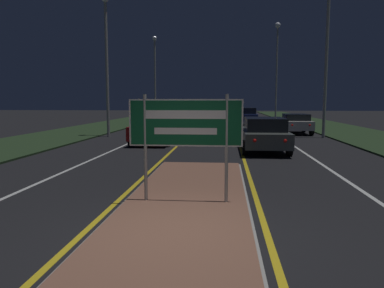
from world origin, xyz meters
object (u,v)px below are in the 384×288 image
Objects in this scene: streetlight_left_far at (155,70)px; car_approaching_0 at (154,129)px; streetlight_left_near at (106,46)px; streetlight_right_far at (277,56)px; car_receding_1 at (295,123)px; car_receding_0 at (264,134)px; streetlight_right_near at (328,24)px; highway_sign at (186,127)px; car_receding_2 at (246,116)px.

car_approaching_0 is (3.66, -19.69, -4.69)m from streetlight_left_far.
streetlight_left_near is 0.81× the size of streetlight_right_far.
car_receding_1 is at bearing 15.52° from streetlight_left_near.
car_receding_0 is 9.60m from car_receding_1.
streetlight_right_far is 2.46× the size of car_approaching_0.
streetlight_left_near is 13.11m from streetlight_right_near.
streetlight_left_far reaches higher than streetlight_left_near.
streetlight_left_far is at bearing 90.54° from streetlight_left_near.
streetlight_left_near is at bearing -123.18° from streetlight_right_far.
streetlight_left_far is 2.06× the size of car_approaching_0.
car_receding_0 is at bearing 74.26° from highway_sign.
streetlight_right_near is (6.69, 15.27, 4.95)m from highway_sign.
streetlight_left_far is 18.42m from car_receding_1.
car_approaching_0 is at bearing 154.70° from car_receding_0.
streetlight_right_far reaches higher than car_approaching_0.
streetlight_left_near is (-6.37, 14.75, 3.84)m from highway_sign.
streetlight_right_near is (13.05, 0.52, 1.11)m from streetlight_left_near.
car_receding_1 is at bearing -72.44° from car_receding_2.
streetlight_right_near is at bearing -71.18° from car_receding_2.
highway_sign is 0.55× the size of car_approaching_0.
streetlight_left_far is at bearing -167.09° from streetlight_right_far.
streetlight_left_near reaches higher than highway_sign.
highway_sign is at bearing -107.01° from car_receding_1.
streetlight_right_far is (12.81, 2.94, 1.59)m from streetlight_left_far.
highway_sign is 27.09m from car_receding_2.
highway_sign is 0.22× the size of streetlight_right_near.
streetlight_left_near is at bearing -126.66° from car_receding_2.
car_receding_2 is (-3.98, 11.67, -5.80)m from streetlight_right_near.
streetlight_right_far is at bearing 12.91° from streetlight_left_far.
streetlight_right_near reaches higher than car_approaching_0.
streetlight_right_near reaches higher than car_receding_0.
streetlight_right_near is (13.21, -15.90, 1.19)m from streetlight_left_far.
highway_sign is 18.90m from car_receding_1.
car_receding_0 is 1.13× the size of car_receding_2.
car_receding_1 is 10.65m from car_approaching_0.
streetlight_right_near is 2.68× the size of car_receding_1.
highway_sign is 0.28× the size of streetlight_left_near.
highway_sign is at bearing -95.74° from car_receding_2.
car_approaching_0 is at bearing -141.90° from car_receding_1.
car_receding_0 is 5.95m from car_approaching_0.
streetlight_left_near is 2.02× the size of car_receding_2.
streetlight_right_near is at bearing 2.28° from streetlight_left_near.
highway_sign is at bearing -78.18° from streetlight_left_far.
car_receding_2 reaches higher than car_approaching_0.
streetlight_right_far is at bearing 81.47° from car_receding_0.
car_receding_2 is at bearing -116.58° from streetlight_right_far.
streetlight_right_near is at bearing -50.28° from streetlight_left_far.
highway_sign is 35.09m from streetlight_right_far.
streetlight_left_far is at bearing 101.82° from highway_sign.
highway_sign is at bearing -100.45° from streetlight_right_far.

